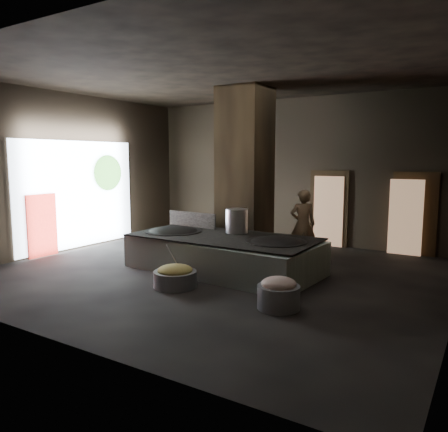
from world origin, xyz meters
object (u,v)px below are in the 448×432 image
Objects in this scene: wok_left at (173,234)px; veg_basin at (175,279)px; wok_right at (276,245)px; meat_basin at (279,297)px; hearth_platform at (223,254)px; cook at (303,224)px; stock_pot at (237,221)px.

wok_left is 1.58× the size of veg_basin.
wok_right reaches higher than veg_basin.
meat_basin is at bearing -1.88° from veg_basin.
hearth_platform is 2.45× the size of cook.
wok_left is at bearing -158.20° from stock_pot.
veg_basin is (-1.26, -3.84, -0.75)m from cook.
hearth_platform is 0.92m from stock_pot.
cook is at bearing 57.47° from stock_pot.
meat_basin is (0.88, -1.76, -0.54)m from wok_right.
cook reaches higher than stock_pot.
hearth_platform is at bearing -95.19° from stock_pot.
veg_basin is at bearing -131.79° from wok_right.
stock_pot is (-1.30, 0.50, 0.38)m from wok_right.
wok_left reaches higher than veg_basin.
stock_pot is at bearing 84.64° from veg_basin.
wok_right is at bearing 67.69° from cook.
veg_basin is 2.39m from meat_basin.
veg_basin is (-1.50, -1.68, -0.58)m from wok_right.
veg_basin is at bearing 43.13° from cook.
wok_left reaches higher than hearth_platform.
stock_pot is 0.65× the size of veg_basin.
veg_basin is (1.30, -1.58, -0.58)m from wok_left.
stock_pot is at bearing 28.80° from cook.
hearth_platform is 5.90× the size of meat_basin.
wok_right is at bearing -21.04° from stock_pot.
stock_pot is 3.28m from meat_basin.
wok_left is at bearing 155.71° from meat_basin.
veg_basin is (-0.20, -2.18, -0.96)m from stock_pot.
wok_left is 2.80m from wok_right.
hearth_platform reaches higher than meat_basin.
cook is at bearing 106.00° from meat_basin.
cook is 4.12m from veg_basin.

